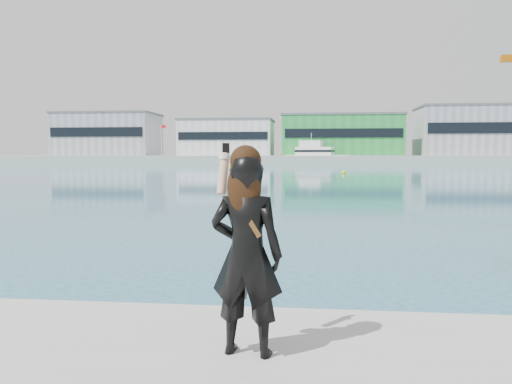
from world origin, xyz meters
The scene contains 11 objects.
far_quay centered at (0.00, 130.00, 1.00)m, with size 320.00×40.00×2.00m, color #9E9E99.
warehouse_grey_left centered at (-55.00, 127.98, 7.76)m, with size 26.52×16.36×11.50m.
warehouse_white centered at (-22.00, 127.98, 6.76)m, with size 24.48×15.35×9.50m.
warehouse_green centered at (8.00, 127.98, 7.26)m, with size 30.60×16.36×10.50m.
warehouse_grey_right centered at (40.00, 127.98, 8.26)m, with size 25.50×15.35×12.50m.
flagpole_left centered at (-37.91, 121.00, 6.54)m, with size 1.28×0.16×8.00m.
flagpole_right centered at (22.09, 121.00, 6.54)m, with size 1.28×0.16×8.00m.
motor_yacht centered at (1.54, 117.47, 2.09)m, with size 16.57×8.65×7.45m.
buoy_near centered at (4.07, 56.77, 0.00)m, with size 0.50×0.50×0.50m, color #E4E60C.
buoy_far centered at (-15.62, 92.34, 0.00)m, with size 0.50×0.50×0.50m, color #E4E60C.
woman centered at (-0.47, -0.24, 1.65)m, with size 0.63×0.45×1.69m.
Camera 1 is at (0.03, -4.09, 2.40)m, focal length 35.00 mm.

